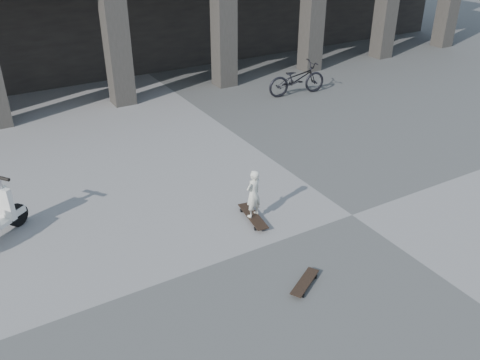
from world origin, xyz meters
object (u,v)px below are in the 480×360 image
child (253,194)px  bicycle (297,79)px  skateboard_spare (305,282)px  longboard (253,216)px

child → bicycle: size_ratio=0.50×
skateboard_spare → bicycle: (5.39, 7.70, 0.45)m
longboard → child: bearing=0.0°
skateboard_spare → bicycle: size_ratio=0.38×
skateboard_spare → bicycle: bicycle is taller
skateboard_spare → child: 2.16m
longboard → skateboard_spare: (-0.30, -2.08, -0.01)m
longboard → bicycle: bicycle is taller
skateboard_spare → child: size_ratio=0.77×
skateboard_spare → longboard: bearing=51.5°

